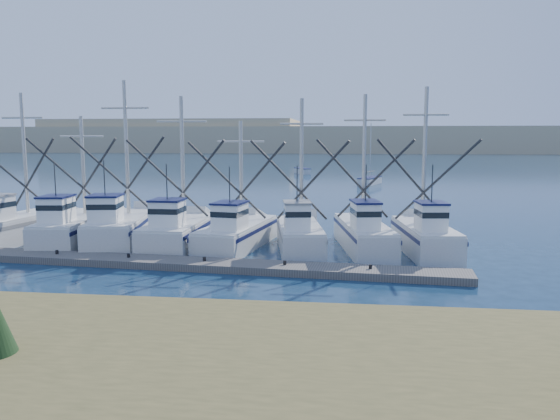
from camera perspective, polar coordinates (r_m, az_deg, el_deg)
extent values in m
plane|color=#0D243A|center=(21.06, 6.14, -10.01)|extent=(500.00, 500.00, 0.00)
cube|color=#635D59|center=(27.34, -9.89, -5.54)|extent=(27.22, 4.04, 0.36)
cube|color=tan|center=(230.07, 6.74, 7.33)|extent=(360.00, 60.00, 10.00)
cube|color=silver|center=(36.90, -25.83, -1.86)|extent=(3.58, 8.16, 1.51)
cylinder|color=#B7B2A8|center=(37.62, -25.14, 5.28)|extent=(0.22, 0.22, 7.53)
cube|color=silver|center=(35.01, -20.58, -2.06)|extent=(3.29, 8.09, 1.51)
cube|color=white|center=(33.03, -22.30, -0.06)|extent=(1.64, 2.06, 1.50)
cylinder|color=#B7B2A8|center=(35.79, -19.89, 4.32)|extent=(0.22, 0.22, 6.11)
cube|color=silver|center=(33.62, -16.29, -2.18)|extent=(3.92, 7.89, 1.60)
cube|color=white|center=(31.64, -17.75, 0.00)|extent=(1.85, 2.08, 1.50)
cylinder|color=#B7B2A8|center=(34.34, -15.75, 6.18)|extent=(0.22, 0.22, 8.09)
cube|color=silver|center=(32.16, -10.59, -2.60)|extent=(2.77, 7.03, 1.42)
cube|color=white|center=(30.24, -11.66, -0.48)|extent=(1.59, 1.72, 1.50)
cylinder|color=#B7B2A8|center=(32.82, -10.15, 5.28)|extent=(0.22, 0.22, 7.30)
cube|color=silver|center=(31.69, -4.48, -2.76)|extent=(3.74, 8.05, 1.29)
cube|color=white|center=(29.54, -5.25, -0.79)|extent=(1.75, 2.10, 1.50)
cylinder|color=#B7B2A8|center=(32.53, -4.09, 3.99)|extent=(0.22, 0.22, 6.00)
cube|color=silver|center=(30.71, 2.05, -2.99)|extent=(3.32, 7.04, 1.39)
cube|color=white|center=(28.76, 1.78, -0.80)|extent=(1.55, 1.84, 1.50)
cylinder|color=#B7B2A8|center=(31.36, 2.26, 5.08)|extent=(0.22, 0.22, 7.13)
cube|color=silver|center=(31.25, 8.70, -2.83)|extent=(3.45, 8.29, 1.44)
cube|color=white|center=(28.98, 8.89, -0.72)|extent=(1.56, 2.14, 1.50)
cylinder|color=#B7B2A8|center=(32.13, 8.78, 5.34)|extent=(0.22, 0.22, 7.34)
cube|color=silver|center=(31.08, 14.88, -3.05)|extent=(3.09, 7.31, 1.46)
cube|color=white|center=(29.07, 15.48, -0.84)|extent=(1.51, 1.87, 1.50)
cylinder|color=#B7B2A8|center=(31.78, 14.86, 5.46)|extent=(0.22, 0.22, 7.65)
cube|color=silver|center=(73.68, 9.37, 3.00)|extent=(3.48, 5.99, 0.90)
cylinder|color=#B7B2A8|center=(73.76, 9.43, 6.15)|extent=(0.12, 0.12, 7.20)
cube|color=silver|center=(93.60, 2.35, 4.08)|extent=(3.21, 5.05, 0.90)
cylinder|color=#B7B2A8|center=(93.73, 2.38, 6.56)|extent=(0.12, 0.12, 7.20)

